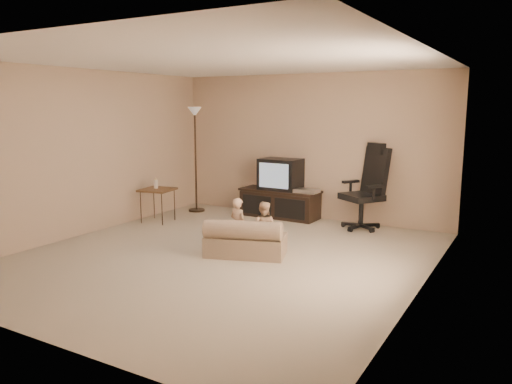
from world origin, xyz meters
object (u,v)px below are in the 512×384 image
Objects in this scene: floor_lamp at (195,136)px; toddler_left at (238,226)px; child_sofa at (245,241)px; tv_stand at (280,193)px; toddler_right at (263,228)px; office_chair at (366,198)px; side_table at (157,190)px.

floor_lamp reaches higher than toddler_left.
tv_stand is at bearing 87.85° from child_sofa.
toddler_right is at bearing 21.81° from child_sofa.
toddler_right reaches higher than child_sofa.
office_chair is 2.45m from child_sofa.
toddler_left is at bearing -22.40° from side_table.
floor_lamp is at bearing -49.49° from toddler_right.
floor_lamp is at bearing 87.32° from side_table.
toddler_left is (-0.15, 0.07, 0.17)m from child_sofa.
tv_stand reaches higher than side_table.
toddler_right is (2.50, -0.81, -0.19)m from side_table.
office_chair is at bearing 21.85° from side_table.
office_chair reaches higher than child_sofa.
toddler_right is at bearing -17.86° from side_table.
child_sofa is (2.31, -0.96, -0.34)m from side_table.
office_chair is 1.79× the size of side_table.
child_sofa is at bearing -41.39° from floor_lamp.
toddler_right is at bearing -36.84° from floor_lamp.
office_chair reaches higher than side_table.
floor_lamp is 3.25m from child_sofa.
floor_lamp is (0.05, 1.03, 0.86)m from side_table.
toddler_left is at bearing -42.25° from floor_lamp.
tv_stand is at bearing 39.54° from side_table.
side_table is at bearing -92.68° from floor_lamp.
side_table is at bearing 139.16° from child_sofa.
child_sofa is at bearing 27.38° from toddler_right.
office_chair is 3.31m from floor_lamp.
child_sofa is 1.60× the size of toddler_right.
side_table is 2.64m from toddler_right.
toddler_left is (-1.05, -2.18, -0.12)m from office_chair.
child_sofa is (2.27, -2.00, -1.21)m from floor_lamp.
office_chair is 1.19× the size of child_sofa.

